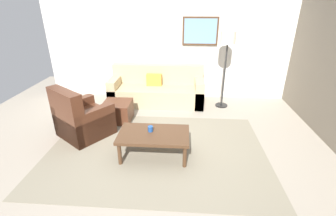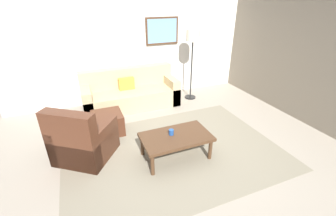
# 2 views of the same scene
# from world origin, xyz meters

# --- Properties ---
(ground_plane) EXTENTS (8.00, 8.00, 0.00)m
(ground_plane) POSITION_xyz_m (0.00, 0.00, 0.00)
(ground_plane) COLOR gray
(rear_partition) EXTENTS (6.00, 0.12, 2.80)m
(rear_partition) POSITION_xyz_m (0.00, 2.60, 1.40)
(rear_partition) COLOR silver
(rear_partition) RESTS_ON ground_plane
(stone_feature_panel) EXTENTS (0.12, 5.20, 2.80)m
(stone_feature_panel) POSITION_xyz_m (3.00, 0.00, 1.40)
(stone_feature_panel) COLOR slate
(stone_feature_panel) RESTS_ON ground_plane
(area_rug) EXTENTS (3.59, 2.50, 0.01)m
(area_rug) POSITION_xyz_m (0.00, 0.00, 0.00)
(area_rug) COLOR gray
(area_rug) RESTS_ON ground_plane
(couch_main) EXTENTS (2.20, 0.85, 0.88)m
(couch_main) POSITION_xyz_m (-0.22, 2.12, 0.30)
(couch_main) COLOR tan
(couch_main) RESTS_ON ground_plane
(armchair_leather) EXTENTS (1.12, 1.12, 0.95)m
(armchair_leather) POSITION_xyz_m (-1.41, 0.39, 0.31)
(armchair_leather) COLOR #4C2819
(armchair_leather) RESTS_ON ground_plane
(ottoman) EXTENTS (0.56, 0.56, 0.40)m
(ottoman) POSITION_xyz_m (-0.92, 1.06, 0.20)
(ottoman) COLOR #4C2819
(ottoman) RESTS_ON ground_plane
(coffee_table) EXTENTS (1.10, 0.64, 0.41)m
(coffee_table) POSITION_xyz_m (-0.02, -0.13, 0.36)
(coffee_table) COLOR #472D1C
(coffee_table) RESTS_ON ground_plane
(cup) EXTENTS (0.08, 0.08, 0.09)m
(cup) POSITION_xyz_m (-0.08, -0.08, 0.45)
(cup) COLOR #1E478C
(cup) RESTS_ON coffee_table
(lamp_standing) EXTENTS (0.32, 0.32, 1.71)m
(lamp_standing) POSITION_xyz_m (1.33, 1.95, 1.41)
(lamp_standing) COLOR black
(lamp_standing) RESTS_ON ground_plane
(framed_artwork) EXTENTS (0.83, 0.04, 0.64)m
(framed_artwork) POSITION_xyz_m (0.77, 2.51, 1.64)
(framed_artwork) COLOR #472D1C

